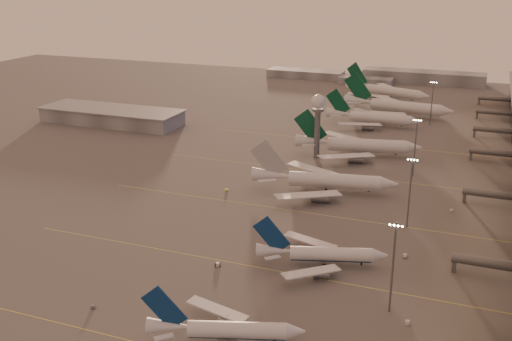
% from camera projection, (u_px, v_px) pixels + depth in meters
% --- Properties ---
extents(ground, '(700.00, 700.00, 0.00)m').
position_uv_depth(ground, '(188.00, 272.00, 173.57)').
color(ground, '#5A5757').
rests_on(ground, ground).
extents(taxiway_markings, '(180.00, 185.25, 0.02)m').
position_uv_depth(taxiway_markings, '(336.00, 216.00, 212.77)').
color(taxiway_markings, '#DED64E').
rests_on(taxiway_markings, ground).
extents(hangar, '(82.00, 27.00, 8.50)m').
position_uv_depth(hangar, '(112.00, 116.00, 336.66)').
color(hangar, slate).
rests_on(hangar, ground).
extents(radar_tower, '(6.40, 6.40, 31.10)m').
position_uv_depth(radar_tower, '(318.00, 113.00, 271.01)').
color(radar_tower, '#5A5D62').
rests_on(radar_tower, ground).
extents(mast_a, '(3.60, 0.56, 25.00)m').
position_uv_depth(mast_a, '(393.00, 264.00, 149.35)').
color(mast_a, '#5A5D62').
rests_on(mast_a, ground).
extents(mast_b, '(3.60, 0.56, 25.00)m').
position_uv_depth(mast_b, '(410.00, 189.00, 198.92)').
color(mast_b, '#5A5D62').
rests_on(mast_b, ground).
extents(mast_c, '(3.60, 0.56, 25.00)m').
position_uv_depth(mast_c, '(415.00, 144.00, 249.17)').
color(mast_c, '#5A5D62').
rests_on(mast_c, ground).
extents(mast_d, '(3.60, 0.56, 25.00)m').
position_uv_depth(mast_d, '(432.00, 101.00, 329.29)').
color(mast_d, '#5A5D62').
rests_on(mast_d, ground).
extents(distant_horizon, '(165.00, 37.50, 9.00)m').
position_uv_depth(distant_horizon, '(386.00, 77.00, 458.40)').
color(distant_horizon, slate).
rests_on(distant_horizon, ground).
extents(narrowbody_near, '(36.84, 28.91, 14.91)m').
position_uv_depth(narrowbody_near, '(226.00, 332.00, 139.80)').
color(narrowbody_near, silver).
rests_on(narrowbody_near, ground).
extents(narrowbody_mid, '(38.57, 30.31, 15.52)m').
position_uv_depth(narrowbody_mid, '(321.00, 256.00, 176.34)').
color(narrowbody_mid, silver).
rests_on(narrowbody_mid, ground).
extents(widebody_white, '(57.42, 45.61, 20.37)m').
position_uv_depth(widebody_white, '(324.00, 183.00, 234.01)').
color(widebody_white, silver).
rests_on(widebody_white, ground).
extents(greentail_a, '(58.63, 46.90, 21.52)m').
position_uv_depth(greentail_a, '(358.00, 148.00, 279.07)').
color(greentail_a, silver).
rests_on(greentail_a, ground).
extents(greentail_b, '(53.53, 43.25, 19.45)m').
position_uv_depth(greentail_b, '(373.00, 120.00, 331.47)').
color(greentail_b, silver).
rests_on(greentail_b, ground).
extents(greentail_c, '(66.07, 53.09, 24.03)m').
position_uv_depth(greentail_c, '(398.00, 109.00, 353.32)').
color(greentail_c, silver).
rests_on(greentail_c, ground).
extents(greentail_d, '(59.23, 47.08, 22.27)m').
position_uv_depth(greentail_d, '(387.00, 93.00, 398.86)').
color(greentail_d, silver).
rests_on(greentail_d, ground).
extents(gsv_truck_a, '(5.40, 3.66, 2.06)m').
position_uv_depth(gsv_truck_a, '(94.00, 305.00, 154.71)').
color(gsv_truck_a, slate).
rests_on(gsv_truck_a, ground).
extents(gsv_catering_a, '(5.36, 2.92, 4.21)m').
position_uv_depth(gsv_catering_a, '(409.00, 317.00, 147.36)').
color(gsv_catering_a, silver).
rests_on(gsv_catering_a, ground).
extents(gsv_tug_mid, '(3.66, 4.38, 1.08)m').
position_uv_depth(gsv_tug_mid, '(218.00, 265.00, 176.66)').
color(gsv_tug_mid, silver).
rests_on(gsv_tug_mid, ground).
extents(gsv_truck_b, '(6.04, 2.51, 2.39)m').
position_uv_depth(gsv_truck_b, '(407.00, 254.00, 181.53)').
color(gsv_truck_b, silver).
rests_on(gsv_truck_b, ground).
extents(gsv_truck_c, '(5.38, 3.81, 2.05)m').
position_uv_depth(gsv_truck_c, '(227.00, 189.00, 235.38)').
color(gsv_truck_c, yellow).
rests_on(gsv_truck_c, ground).
extents(gsv_catering_b, '(4.53, 2.47, 3.56)m').
position_uv_depth(gsv_catering_b, '(452.00, 207.00, 215.57)').
color(gsv_catering_b, silver).
rests_on(gsv_catering_b, ground).
extents(gsv_tug_far, '(4.39, 4.25, 1.09)m').
position_uv_depth(gsv_tug_far, '(316.00, 177.00, 250.24)').
color(gsv_tug_far, silver).
rests_on(gsv_tug_far, ground).
extents(gsv_tug_hangar, '(4.35, 3.80, 1.07)m').
position_uv_depth(gsv_tug_hangar, '(413.00, 147.00, 292.47)').
color(gsv_tug_hangar, yellow).
rests_on(gsv_tug_hangar, ground).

